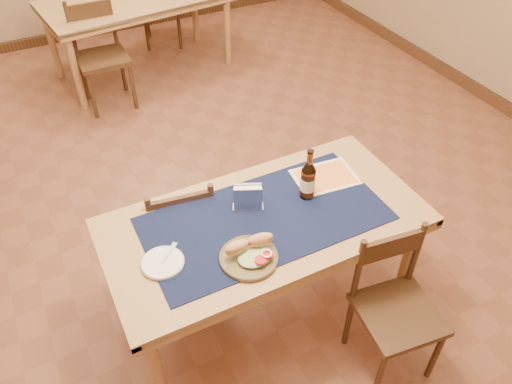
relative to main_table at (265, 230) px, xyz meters
name	(u,v)px	position (x,y,z in m)	size (l,w,h in m)	color
room	(195,32)	(0.00, 0.80, 0.73)	(6.04, 7.04, 2.84)	brown
main_table	(265,230)	(0.00, 0.00, 0.00)	(1.60, 0.80, 0.75)	#A67A4E
placemat	(265,219)	(0.00, 0.00, 0.09)	(1.20, 0.60, 0.01)	#0F1439
baseboard	(211,218)	(0.00, 0.80, -0.62)	(6.00, 7.00, 0.10)	#4A2D1A
back_table	(137,6)	(0.28, 3.17, 0.00)	(1.82, 1.06, 0.75)	#A67A4E
chair_main_far	(181,228)	(-0.32, 0.44, -0.24)	(0.43, 0.43, 0.82)	#4A2D1A
chair_main_near	(395,306)	(0.45, -0.55, -0.24)	(0.42, 0.42, 0.82)	#4A2D1A
chair_back_near	(101,54)	(-0.21, 2.73, -0.19)	(0.43, 0.43, 0.92)	#4A2D1A
chair_back_far	(160,4)	(0.65, 3.66, -0.21)	(0.52, 0.52, 0.88)	#4A2D1A
sandwich_plate	(250,254)	(-0.18, -0.20, 0.12)	(0.27, 0.27, 0.10)	brown
side_plate	(163,262)	(-0.55, -0.05, 0.10)	(0.19, 0.19, 0.02)	white
fork	(170,251)	(-0.50, -0.01, 0.10)	(0.11, 0.11, 0.00)	#88D675
beer_bottle	(308,180)	(0.27, 0.05, 0.20)	(0.08, 0.08, 0.29)	#48230C
napkin_holder	(248,198)	(-0.04, 0.11, 0.15)	(0.16, 0.12, 0.14)	silver
menu_card	(325,177)	(0.44, 0.13, 0.09)	(0.36, 0.28, 0.01)	#F8DCBB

